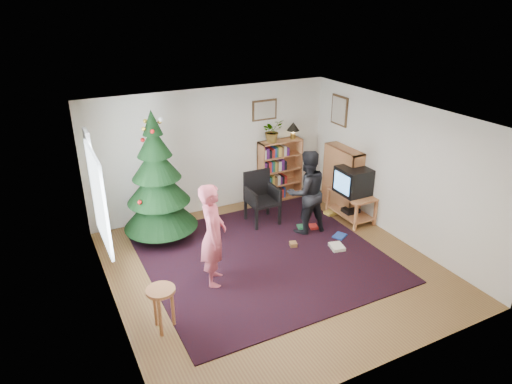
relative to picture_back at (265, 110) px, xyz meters
name	(u,v)px	position (x,y,z in m)	size (l,w,h in m)	color
floor	(273,266)	(-1.15, -2.48, -1.95)	(5.00, 5.00, 0.00)	brown
ceiling	(275,117)	(-1.15, -2.48, 0.55)	(5.00, 5.00, 0.00)	white
wall_back	(213,151)	(-1.15, 0.02, -0.70)	(5.00, 0.02, 2.50)	silver
wall_front	(385,282)	(-1.15, -4.97, -0.70)	(5.00, 0.02, 2.50)	silver
wall_left	(107,233)	(-3.65, -2.48, -0.70)	(0.02, 5.00, 2.50)	silver
wall_right	(397,171)	(1.35, -2.48, -0.70)	(0.02, 5.00, 2.50)	silver
rug	(264,257)	(-1.15, -2.17, -1.94)	(3.80, 3.60, 0.02)	black
window_pane	(99,198)	(-3.62, -1.88, -0.45)	(0.04, 1.20, 1.40)	silver
curtain	(93,181)	(-3.58, -1.18, -0.45)	(0.06, 0.35, 1.60)	white
picture_back	(265,110)	(0.00, 0.00, 0.00)	(0.55, 0.03, 0.42)	#4C3319
picture_right	(339,111)	(1.33, -0.73, 0.00)	(0.03, 0.50, 0.60)	#4C3319
christmas_tree	(158,188)	(-2.49, -0.72, -0.96)	(1.32, 1.32, 2.39)	#3F2816
bookshelf_back	(280,169)	(0.31, -0.14, -1.29)	(0.95, 0.30, 1.30)	#AE6D3E
bookshelf_right	(342,178)	(1.19, -1.16, -1.29)	(0.30, 0.95, 1.30)	#AE6D3E
tv_stand	(351,203)	(1.07, -1.65, -1.62)	(0.53, 0.95, 0.55)	#AE6D3E
crt_tv	(353,181)	(1.07, -1.65, -1.14)	(0.55, 0.59, 0.52)	black
armchair	(260,195)	(-0.58, -0.91, -1.41)	(0.56, 0.56, 1.01)	black
stool	(161,298)	(-3.18, -3.14, -1.46)	(0.38, 0.38, 0.64)	#AE6D3E
person_standing	(213,235)	(-2.16, -2.44, -1.13)	(0.60, 0.39, 1.64)	#BA4A57
person_by_chair	(307,192)	(-0.02, -1.69, -1.15)	(0.77, 0.60, 1.59)	black
potted_plant	(272,131)	(0.11, -0.14, -0.42)	(0.42, 0.36, 0.47)	gray
table_lamp	(293,128)	(0.61, -0.14, -0.41)	(0.27, 0.27, 0.35)	#A57F33
floor_clutter	(319,232)	(0.16, -1.90, -1.91)	(1.55, 1.37, 0.08)	#A51E19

